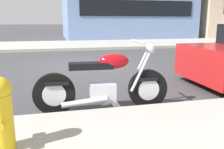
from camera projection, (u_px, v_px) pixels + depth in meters
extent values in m
plane|color=#3D3D3F|center=(86.00, 66.00, 7.82)|extent=(260.00, 260.00, 0.00)
cube|color=silver|center=(113.00, 101.00, 4.36)|extent=(0.12, 2.20, 0.01)
cylinder|color=black|center=(148.00, 89.00, 3.96)|extent=(0.65, 0.14, 0.65)
cylinder|color=silver|center=(148.00, 89.00, 3.96)|extent=(0.36, 0.14, 0.35)
cylinder|color=black|center=(54.00, 94.00, 3.69)|extent=(0.65, 0.14, 0.65)
cylinder|color=silver|center=(54.00, 94.00, 3.69)|extent=(0.36, 0.14, 0.35)
cube|color=silver|center=(103.00, 92.00, 3.83)|extent=(0.41, 0.28, 0.30)
cube|color=black|center=(91.00, 66.00, 3.70)|extent=(0.69, 0.25, 0.10)
ellipsoid|color=#B20C14|center=(114.00, 61.00, 3.75)|extent=(0.49, 0.26, 0.24)
cube|color=black|center=(57.00, 83.00, 3.66)|extent=(0.37, 0.20, 0.06)
cube|color=black|center=(147.00, 78.00, 3.92)|extent=(0.33, 0.18, 0.06)
cylinder|color=silver|center=(138.00, 70.00, 3.93)|extent=(0.34, 0.06, 0.65)
cylinder|color=silver|center=(141.00, 71.00, 3.80)|extent=(0.34, 0.06, 0.65)
cylinder|color=silver|center=(138.00, 42.00, 3.76)|extent=(0.07, 0.62, 0.04)
sphere|color=silver|center=(150.00, 49.00, 3.82)|extent=(0.15, 0.15, 0.15)
cylinder|color=silver|center=(85.00, 102.00, 3.66)|extent=(0.71, 0.12, 0.16)
cylinder|color=black|center=(203.00, 66.00, 6.05)|extent=(0.62, 0.23, 0.62)
cylinder|color=gold|center=(2.00, 123.00, 2.38)|extent=(0.22, 0.22, 0.57)
cylinder|color=gold|center=(5.00, 115.00, 2.51)|extent=(0.10, 0.08, 0.10)
cube|color=black|center=(139.00, 8.00, 17.02)|extent=(8.39, 0.06, 1.10)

